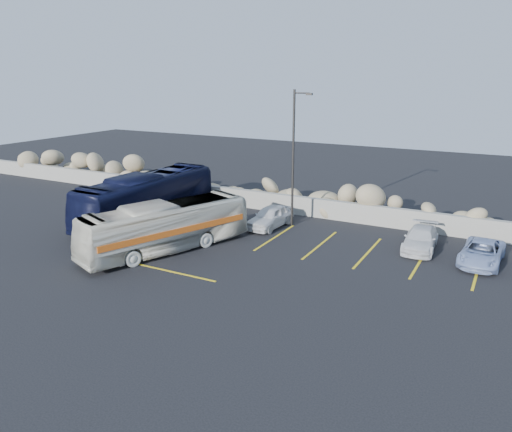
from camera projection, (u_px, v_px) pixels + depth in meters
The scene contains 10 objects.
ground at pixel (159, 271), 23.22m from camera, with size 90.00×90.00×0.00m, color black.
seawall at pixel (273, 202), 33.22m from camera, with size 60.00×0.40×1.20m, color gray.
riprap_pile at pixel (281, 188), 34.05m from camera, with size 54.00×2.80×2.60m, color tan, non-canonical shape.
parking_lines at pixel (298, 251), 25.83m from camera, with size 18.16×9.36×0.01m.
lamppost at pixel (294, 155), 28.93m from camera, with size 1.14×0.18×8.00m.
vintage_bus at pixel (166, 227), 25.60m from camera, with size 2.15×9.20×2.56m, color silver.
tour_coach at pixel (147, 197), 30.93m from camera, with size 2.48×10.61×2.95m, color black.
car_a at pixel (270, 217), 29.67m from camera, with size 1.51×3.76×1.28m, color silver.
car_c at pixel (420, 239), 25.95m from camera, with size 1.56×3.85×1.12m, color silver.
car_d at pixel (482, 253), 24.00m from camera, with size 1.82×3.95×1.10m, color #96ABD6.
Camera 1 is at (14.16, -16.93, 8.88)m, focal length 35.00 mm.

